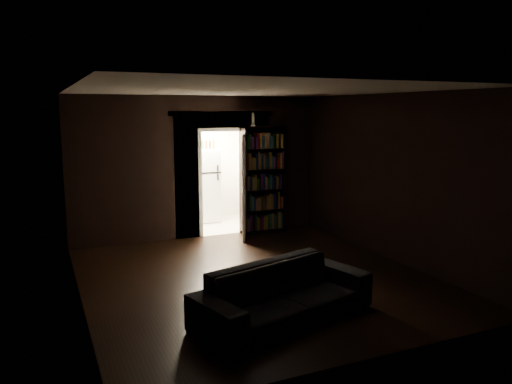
% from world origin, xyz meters
% --- Properties ---
extents(ground, '(5.50, 5.50, 0.00)m').
position_xyz_m(ground, '(0.00, 0.00, 0.00)').
color(ground, black).
rests_on(ground, ground).
extents(room_walls, '(5.02, 5.61, 2.84)m').
position_xyz_m(room_walls, '(-0.01, 1.07, 1.68)').
color(room_walls, black).
rests_on(room_walls, ground).
extents(kitchen_alcove, '(2.20, 1.80, 2.60)m').
position_xyz_m(kitchen_alcove, '(0.50, 3.87, 1.21)').
color(kitchen_alcove, beige).
rests_on(kitchen_alcove, ground).
extents(sofa, '(2.46, 1.56, 0.88)m').
position_xyz_m(sofa, '(-0.30, -1.52, 0.44)').
color(sofa, black).
rests_on(sofa, ground).
extents(bookshelf, '(0.95, 0.58, 2.20)m').
position_xyz_m(bookshelf, '(1.30, 2.59, 1.10)').
color(bookshelf, black).
rests_on(bookshelf, ground).
extents(refrigerator, '(0.80, 0.75, 1.65)m').
position_xyz_m(refrigerator, '(0.46, 4.11, 0.82)').
color(refrigerator, white).
rests_on(refrigerator, ground).
extents(door, '(0.40, 0.79, 2.05)m').
position_xyz_m(door, '(0.79, 2.34, 1.02)').
color(door, white).
rests_on(door, ground).
extents(figurine, '(0.11, 0.11, 0.27)m').
position_xyz_m(figurine, '(1.07, 2.53, 2.34)').
color(figurine, white).
rests_on(figurine, bookshelf).
extents(bottles, '(0.64, 0.26, 0.26)m').
position_xyz_m(bottles, '(0.50, 4.04, 1.78)').
color(bottles, black).
rests_on(bottles, refrigerator).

